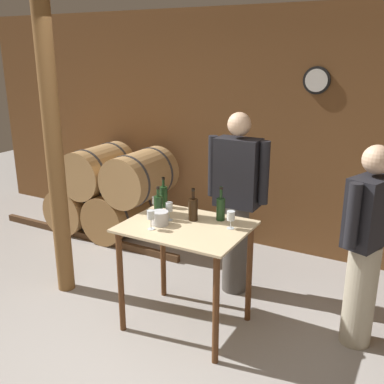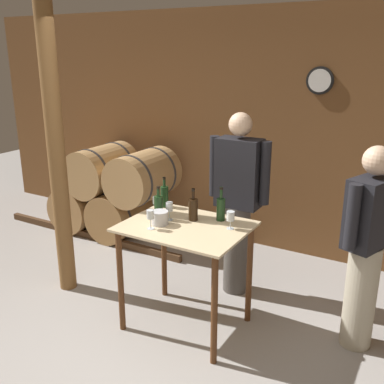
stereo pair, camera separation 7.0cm
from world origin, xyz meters
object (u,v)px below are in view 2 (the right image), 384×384
object	(u,v)px
wine_bottle_center	(193,209)
person_host	(367,246)
ice_bucket	(160,218)
person_visitor_with_scarf	(238,201)
wooden_post	(56,153)
wine_glass_near_center	(150,215)
wine_glass_near_right	(169,207)
wine_glass_far_side	(231,217)
wine_bottle_right	(221,208)
wine_bottle_left	(159,206)
wine_bottle_far_left	(164,196)
wine_glass_near_left	(156,201)

from	to	relation	value
wine_bottle_center	person_host	xyz separation A→B (m)	(1.30, 0.32, -0.16)
ice_bucket	person_visitor_with_scarf	xyz separation A→B (m)	(0.30, 0.83, -0.05)
wooden_post	wine_glass_near_center	xyz separation A→B (m)	(1.14, -0.17, -0.33)
wine_bottle_center	wine_glass_near_center	distance (m)	0.38
wine_glass_near_right	wine_glass_far_side	bearing A→B (deg)	8.64
wine_bottle_right	ice_bucket	world-z (taller)	wine_bottle_right
wine_bottle_right	wine_glass_near_center	size ratio (longest dim) A/B	1.83
wine_glass_near_center	person_host	distance (m)	1.64
wine_bottle_left	wine_bottle_far_left	bearing A→B (deg)	114.14
wine_bottle_left	wine_bottle_center	world-z (taller)	wine_bottle_left
wine_bottle_left	wine_glass_near_center	size ratio (longest dim) A/B	1.79
wine_bottle_right	wine_glass_near_center	world-z (taller)	wine_bottle_right
wine_glass_near_left	wine_glass_far_side	world-z (taller)	wine_glass_far_side
wine_bottle_left	person_visitor_with_scarf	world-z (taller)	person_visitor_with_scarf
person_host	wine_bottle_center	bearing A→B (deg)	-166.00
wine_bottle_far_left	wine_bottle_center	bearing A→B (deg)	-23.02
wine_glass_near_left	person_host	world-z (taller)	person_host
wine_bottle_left	wine_bottle_right	xyz separation A→B (m)	(0.46, 0.22, -0.00)
wine_glass_near_center	wine_glass_far_side	xyz separation A→B (m)	(0.54, 0.31, -0.01)
wine_glass_near_right	person_host	size ratio (longest dim) A/B	0.09
wine_bottle_right	person_visitor_with_scarf	distance (m)	0.52
wine_bottle_right	wine_glass_far_side	distance (m)	0.20
wine_bottle_center	wine_glass_far_side	world-z (taller)	wine_bottle_center
wine_bottle_left	person_host	bearing A→B (deg)	15.44
wine_bottle_center	wine_glass_far_side	distance (m)	0.34
wooden_post	wine_bottle_center	bearing A→B (deg)	6.65
wine_glass_far_side	person_host	distance (m)	1.03
wine_glass_near_left	person_host	distance (m)	1.71
wine_bottle_far_left	wine_bottle_center	distance (m)	0.42
wine_glass_near_center	person_visitor_with_scarf	distance (m)	1.00
ice_bucket	wine_bottle_center	bearing A→B (deg)	48.62
wine_glass_far_side	person_visitor_with_scarf	bearing A→B (deg)	109.33
wooden_post	wine_bottle_far_left	xyz separation A→B (m)	(0.95, 0.32, -0.34)
wine_bottle_left	wine_bottle_center	distance (m)	0.29
wine_glass_near_left	person_host	xyz separation A→B (m)	(1.68, 0.31, -0.16)
wine_glass_near_right	ice_bucket	distance (m)	0.13
ice_bucket	person_host	size ratio (longest dim) A/B	0.08
wine_glass_near_right	person_host	bearing A→B (deg)	15.80
wine_glass_near_center	person_host	bearing A→B (deg)	23.52
wine_bottle_far_left	ice_bucket	distance (m)	0.43
wine_glass_near_left	wine_bottle_far_left	bearing A→B (deg)	95.48
wooden_post	wine_glass_near_left	world-z (taller)	wooden_post
wine_bottle_left	wine_bottle_right	bearing A→B (deg)	25.79
wine_glass_near_center	ice_bucket	distance (m)	0.13
wine_bottle_far_left	wine_glass_near_left	world-z (taller)	wine_bottle_far_left
wine_bottle_right	wine_glass_near_right	bearing A→B (deg)	-150.61
wine_bottle_left	wine_glass_far_side	bearing A→B (deg)	8.82
wine_glass_near_center	wine_glass_near_right	size ratio (longest dim) A/B	1.02
wine_bottle_center	wine_bottle_right	xyz separation A→B (m)	(0.19, 0.11, 0.00)
wine_bottle_center	person_host	world-z (taller)	person_host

